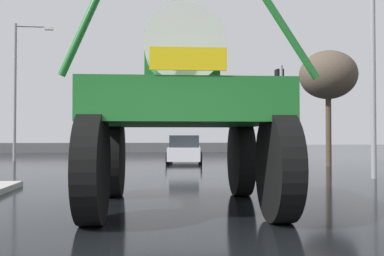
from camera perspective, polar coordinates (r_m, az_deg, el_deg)
ground_plane at (r=22.62m, az=-5.96°, el=-4.79°), size 120.00×120.00×0.00m
oversize_sprayer at (r=8.88m, az=-1.34°, el=2.51°), size 4.22×5.40×4.19m
sedan_ahead at (r=24.14m, az=-0.95°, el=-2.88°), size 2.29×4.29×1.52m
traffic_signal_near_right at (r=15.35m, az=11.33°, el=4.03°), size 0.24×0.54×3.85m
streetlight_near_right at (r=16.76m, az=22.78°, el=11.98°), size 1.99×0.24×9.47m
streetlight_far_left at (r=28.23m, az=-21.63°, el=5.34°), size 2.28×0.24×8.21m
bare_tree_right at (r=22.50m, az=17.25°, el=6.51°), size 2.77×2.77×5.63m
roadside_barrier at (r=42.15m, az=-6.31°, el=-2.53°), size 27.36×0.24×0.90m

